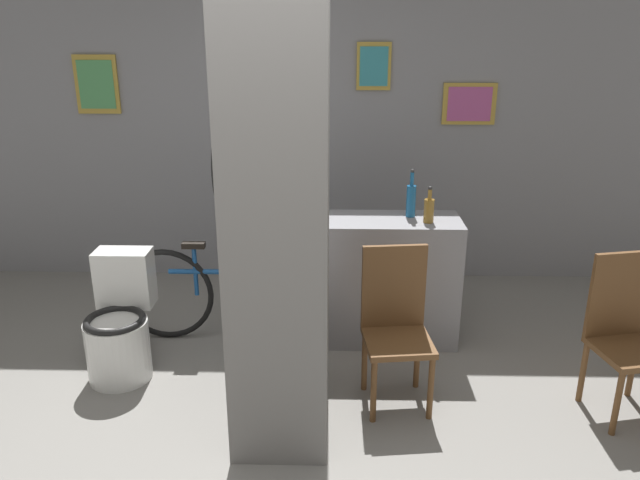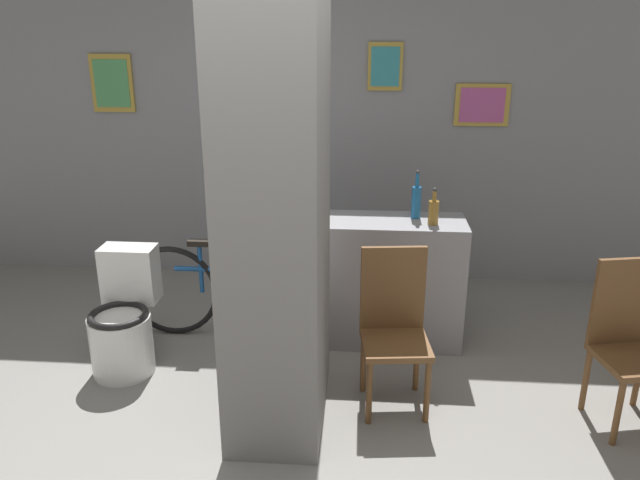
{
  "view_description": "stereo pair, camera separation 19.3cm",
  "coord_description": "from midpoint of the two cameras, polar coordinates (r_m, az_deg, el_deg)",
  "views": [
    {
      "loc": [
        0.39,
        -2.69,
        2.23
      ],
      "look_at": [
        0.3,
        0.88,
        0.95
      ],
      "focal_mm": 35.0,
      "sensor_mm": 36.0,
      "label": 1
    },
    {
      "loc": [
        0.58,
        -2.68,
        2.23
      ],
      "look_at": [
        0.3,
        0.88,
        0.95
      ],
      "focal_mm": 35.0,
      "sensor_mm": 36.0,
      "label": 2
    }
  ],
  "objects": [
    {
      "name": "wall_back",
      "position": [
        5.41,
        -3.82,
        9.84
      ],
      "size": [
        8.0,
        0.09,
        2.6
      ],
      "color": "gray",
      "rests_on": "ground_plane"
    },
    {
      "name": "bottle_tall",
      "position": [
        4.36,
        7.07,
        3.71
      ],
      "size": [
        0.07,
        0.07,
        0.34
      ],
      "color": "#19598C",
      "rests_on": "counter_shelf"
    },
    {
      "name": "ground_plane",
      "position": [
        3.52,
        -7.27,
        -19.73
      ],
      "size": [
        14.0,
        14.0,
        0.0
      ],
      "primitive_type": "plane",
      "color": "gray"
    },
    {
      "name": "toilet",
      "position": [
        4.32,
        -19.05,
        -7.58
      ],
      "size": [
        0.4,
        0.56,
        0.79
      ],
      "color": "silver",
      "rests_on": "ground_plane"
    },
    {
      "name": "chair_by_doorway",
      "position": [
        4.02,
        24.91,
        -7.53
      ],
      "size": [
        0.46,
        0.46,
        0.96
      ],
      "rotation": [
        0.0,
        0.0,
        0.2
      ],
      "color": "brown",
      "rests_on": "ground_plane"
    },
    {
      "name": "chair_near_pillar",
      "position": [
        3.77,
        5.48,
        -7.47
      ],
      "size": [
        0.43,
        0.43,
        0.96
      ],
      "rotation": [
        0.0,
        0.0,
        0.11
      ],
      "color": "brown",
      "rests_on": "ground_plane"
    },
    {
      "name": "bicycle",
      "position": [
        4.55,
        -9.58,
        -4.83
      ],
      "size": [
        1.59,
        0.42,
        0.74
      ],
      "color": "black",
      "rests_on": "ground_plane"
    },
    {
      "name": "pillar_center",
      "position": [
        3.31,
        -5.32,
        3.39
      ],
      "size": [
        0.54,
        0.95,
        2.6
      ],
      "color": "gray",
      "rests_on": "ground_plane"
    },
    {
      "name": "counter_shelf",
      "position": [
        4.47,
        2.75,
        -3.65
      ],
      "size": [
        1.33,
        0.44,
        0.91
      ],
      "color": "gray",
      "rests_on": "ground_plane"
    },
    {
      "name": "bottle_short",
      "position": [
        4.26,
        8.66,
        2.79
      ],
      "size": [
        0.07,
        0.07,
        0.25
      ],
      "color": "olive",
      "rests_on": "counter_shelf"
    }
  ]
}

